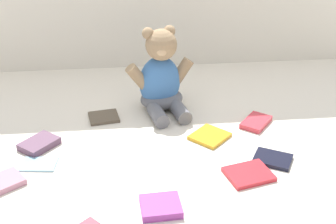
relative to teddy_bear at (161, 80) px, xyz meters
The scene contains 10 objects.
ground_plane 0.16m from the teddy_bear, 88.41° to the right, with size 3.20×3.20×0.00m, color silver.
teddy_bear is the anchor object (origin of this frame).
book_case_0 0.33m from the teddy_bear, 26.39° to the right, with size 0.07×0.11×0.02m, color #CE3642.
book_case_1 0.26m from the teddy_bear, 58.27° to the right, with size 0.09×0.10×0.01m, color gold.
book_case_2 0.52m from the teddy_bear, 95.12° to the right, with size 0.08×0.09×0.02m, color #993A95.
book_case_4 0.22m from the teddy_bear, 163.55° to the right, with size 0.08×0.09×0.01m, color brown.
book_case_7 0.45m from the teddy_bear, 51.02° to the right, with size 0.08×0.10×0.01m, color black.
book_case_8 0.43m from the teddy_bear, 150.92° to the right, with size 0.07×0.10×0.02m, color #5D3D54.
book_case_9 0.46m from the teddy_bear, 64.42° to the right, with size 0.09×0.11×0.01m, color red.
book_case_12 0.47m from the teddy_bear, 140.24° to the right, with size 0.07×0.09×0.01m, color #89BAD1.
Camera 1 is at (-0.12, -1.24, 0.72)m, focal length 49.55 mm.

